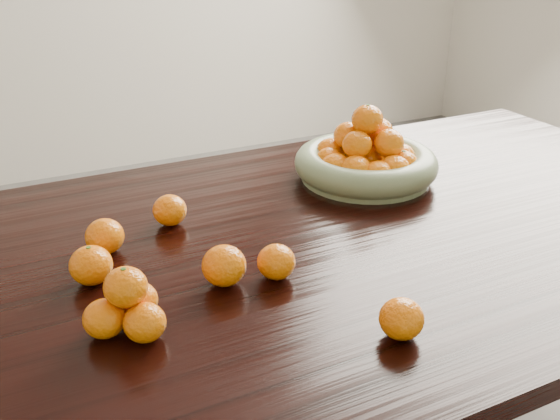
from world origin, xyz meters
name	(u,v)px	position (x,y,z in m)	size (l,w,h in m)	color
dining_table	(297,280)	(0.00, 0.00, 0.66)	(2.00, 1.00, 0.75)	black
fruit_bowl	(366,160)	(0.28, 0.20, 0.80)	(0.33, 0.33, 0.17)	gray
orange_pyramid	(128,307)	(-0.35, -0.14, 0.79)	(0.12, 0.12, 0.10)	orange
loose_orange_0	(91,265)	(-0.38, 0.02, 0.78)	(0.07, 0.07, 0.07)	orange
loose_orange_1	(276,262)	(-0.10, -0.10, 0.78)	(0.06, 0.06, 0.06)	orange
loose_orange_2	(401,319)	(-0.01, -0.33, 0.78)	(0.07, 0.07, 0.06)	orange
loose_orange_3	(105,236)	(-0.33, 0.11, 0.78)	(0.07, 0.07, 0.06)	orange
loose_orange_4	(224,266)	(-0.18, -0.08, 0.78)	(0.07, 0.07, 0.07)	orange
loose_orange_5	(170,210)	(-0.20, 0.17, 0.78)	(0.07, 0.07, 0.06)	orange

